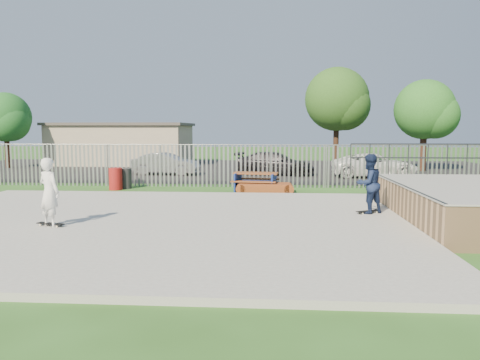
# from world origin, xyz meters

# --- Properties ---
(ground) EXTENTS (120.00, 120.00, 0.00)m
(ground) POSITION_xyz_m (0.00, 0.00, 0.00)
(ground) COLOR #2A531C
(ground) RESTS_ON ground
(concrete_slab) EXTENTS (15.00, 12.00, 0.15)m
(concrete_slab) POSITION_xyz_m (0.00, 0.00, 0.07)
(concrete_slab) COLOR #999994
(concrete_slab) RESTS_ON ground
(quarter_pipe) EXTENTS (5.50, 7.05, 2.19)m
(quarter_pipe) POSITION_xyz_m (9.50, 1.04, 0.56)
(quarter_pipe) COLOR tan
(quarter_pipe) RESTS_ON ground
(fence) EXTENTS (26.04, 16.02, 2.00)m
(fence) POSITION_xyz_m (1.00, 4.59, 1.00)
(fence) COLOR gray
(fence) RESTS_ON ground
(picnic_table) EXTENTS (2.13, 1.83, 0.82)m
(picnic_table) POSITION_xyz_m (2.97, 7.71, 0.42)
(picnic_table) COLOR brown
(picnic_table) RESTS_ON ground
(funbox) EXTENTS (2.06, 1.05, 0.41)m
(funbox) POSITION_xyz_m (3.38, 7.09, 0.20)
(funbox) COLOR brown
(funbox) RESTS_ON ground
(trash_bin_red) EXTENTS (0.59, 0.59, 0.99)m
(trash_bin_red) POSITION_xyz_m (-3.36, 7.64, 0.49)
(trash_bin_red) COLOR maroon
(trash_bin_red) RESTS_ON ground
(trash_bin_grey) EXTENTS (0.56, 0.56, 0.94)m
(trash_bin_grey) POSITION_xyz_m (-3.05, 8.09, 0.47)
(trash_bin_grey) COLOR #272729
(trash_bin_grey) RESTS_ON ground
(parking_lot) EXTENTS (40.00, 18.00, 0.02)m
(parking_lot) POSITION_xyz_m (0.00, 19.00, 0.01)
(parking_lot) COLOR black
(parking_lot) RESTS_ON ground
(car_silver) EXTENTS (4.08, 1.72, 1.31)m
(car_silver) POSITION_xyz_m (-2.66, 14.57, 0.67)
(car_silver) COLOR #ADADB2
(car_silver) RESTS_ON parking_lot
(car_dark) EXTENTS (4.95, 2.75, 1.36)m
(car_dark) POSITION_xyz_m (3.86, 14.96, 0.70)
(car_dark) COLOR black
(car_dark) RESTS_ON parking_lot
(car_white) EXTENTS (4.83, 2.24, 1.34)m
(car_white) POSITION_xyz_m (9.49, 13.95, 0.69)
(car_white) COLOR white
(car_white) RESTS_ON parking_lot
(building) EXTENTS (10.40, 6.40, 3.20)m
(building) POSITION_xyz_m (-8.00, 23.00, 1.61)
(building) COLOR #B6A78C
(building) RESTS_ON ground
(tree_left) EXTENTS (3.41, 3.41, 5.26)m
(tree_left) POSITION_xyz_m (-14.81, 18.59, 3.54)
(tree_left) COLOR #381F16
(tree_left) RESTS_ON ground
(tree_mid) EXTENTS (4.76, 4.76, 7.34)m
(tree_mid) POSITION_xyz_m (8.48, 22.99, 4.94)
(tree_mid) COLOR #382216
(tree_mid) RESTS_ON ground
(tree_right) EXTENTS (3.82, 3.82, 5.90)m
(tree_right) POSITION_xyz_m (13.44, 18.21, 3.96)
(tree_right) COLOR #3F2419
(tree_right) RESTS_ON ground
(skateboard_a) EXTENTS (0.79, 0.58, 0.08)m
(skateboard_a) POSITION_xyz_m (6.65, 1.56, 0.19)
(skateboard_a) COLOR black
(skateboard_a) RESTS_ON concrete_slab
(skateboard_b) EXTENTS (0.82, 0.42, 0.08)m
(skateboard_b) POSITION_xyz_m (-2.19, -0.98, 0.19)
(skateboard_b) COLOR black
(skateboard_b) RESTS_ON concrete_slab
(skater_navy) EXTENTS (1.12, 1.05, 1.83)m
(skater_navy) POSITION_xyz_m (6.65, 1.56, 1.06)
(skater_navy) COLOR #152142
(skater_navy) RESTS_ON concrete_slab
(skater_white) EXTENTS (0.79, 0.69, 1.83)m
(skater_white) POSITION_xyz_m (-2.19, -0.98, 1.06)
(skater_white) COLOR white
(skater_white) RESTS_ON concrete_slab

